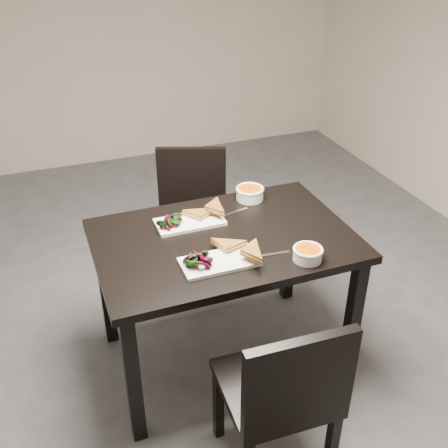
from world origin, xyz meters
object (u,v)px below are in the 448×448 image
(plate_far, at_px, (190,222))
(soup_bowl_near, at_px, (308,253))
(plate_near, at_px, (219,262))
(chair_far, at_px, (192,211))
(chair_near, at_px, (284,392))
(soup_bowl_far, at_px, (250,193))
(table, at_px, (224,254))

(plate_far, bearing_deg, soup_bowl_near, -50.96)
(plate_near, bearing_deg, plate_far, 92.63)
(soup_bowl_near, height_order, plate_far, soup_bowl_near)
(chair_far, xyz_separation_m, plate_near, (-0.17, -0.94, 0.27))
(chair_near, relative_size, soup_bowl_far, 5.72)
(plate_near, distance_m, soup_bowl_far, 0.61)
(chair_far, xyz_separation_m, soup_bowl_near, (0.20, -1.05, 0.30))
(table, relative_size, soup_bowl_near, 9.06)
(plate_near, bearing_deg, chair_near, -83.15)
(soup_bowl_near, bearing_deg, plate_far, 129.04)
(chair_far, relative_size, soup_bowl_far, 5.72)
(soup_bowl_near, relative_size, plate_far, 0.40)
(chair_far, distance_m, soup_bowl_near, 1.11)
(soup_bowl_near, bearing_deg, chair_near, -125.90)
(table, relative_size, chair_far, 1.41)
(chair_near, xyz_separation_m, plate_far, (-0.08, 0.90, 0.27))
(table, xyz_separation_m, plate_far, (-0.11, 0.17, 0.11))
(plate_near, bearing_deg, soup_bowl_far, 54.51)
(chair_far, xyz_separation_m, plate_far, (-0.18, -0.57, 0.27))
(chair_near, height_order, soup_bowl_near, chair_near)
(soup_bowl_near, relative_size, soup_bowl_far, 0.89)
(chair_near, xyz_separation_m, soup_bowl_far, (0.29, 1.03, 0.30))
(soup_bowl_far, bearing_deg, plate_near, -125.49)
(chair_far, bearing_deg, plate_near, -79.96)
(plate_near, relative_size, soup_bowl_far, 2.25)
(plate_far, bearing_deg, plate_near, -87.37)
(plate_far, relative_size, soup_bowl_far, 2.22)
(plate_near, xyz_separation_m, soup_bowl_near, (0.37, -0.11, 0.03))
(plate_far, distance_m, soup_bowl_far, 0.40)
(chair_near, height_order, chair_far, same)
(chair_near, height_order, plate_near, chair_near)
(soup_bowl_far, bearing_deg, plate_far, -160.66)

